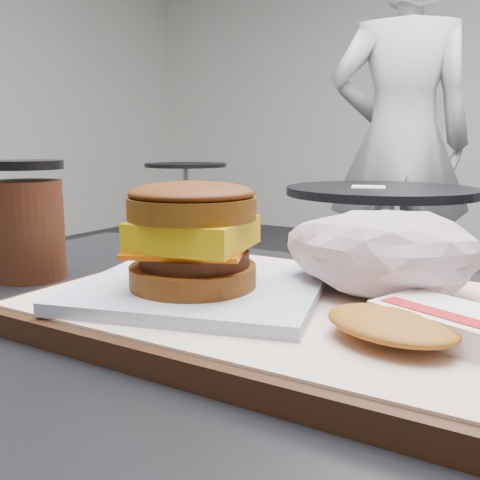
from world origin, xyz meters
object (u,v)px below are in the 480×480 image
breakfast_sandwich (195,249)px  neighbor_table (379,240)px  hash_brown (424,324)px  coffee_cup (28,224)px  serving_tray (277,308)px  patron (400,143)px  crumpled_wrapper (382,252)px

breakfast_sandwich → neighbor_table: 1.69m
hash_brown → coffee_cup: size_ratio=1.07×
serving_tray → breakfast_sandwich: size_ratio=1.67×
breakfast_sandwich → patron: patron is taller
crumpled_wrapper → neighbor_table: crumpled_wrapper is taller
breakfast_sandwich → patron: size_ratio=0.12×
crumpled_wrapper → coffee_cup: (-0.35, -0.06, 0.00)m
hash_brown → coffee_cup: coffee_cup is taller
crumpled_wrapper → patron: patron is taller
serving_tray → breakfast_sandwich: (-0.06, -0.03, 0.05)m
crumpled_wrapper → coffee_cup: size_ratio=1.25×
coffee_cup → patron: bearing=94.9°
crumpled_wrapper → hash_brown: bearing=-59.4°
breakfast_sandwich → crumpled_wrapper: bearing=35.2°
serving_tray → patron: bearing=102.1°
coffee_cup → patron: (-0.19, 2.23, 0.08)m
serving_tray → hash_brown: hash_brown is taller
breakfast_sandwich → hash_brown: size_ratio=1.72×
serving_tray → hash_brown: size_ratio=2.86×
crumpled_wrapper → patron: size_ratio=0.09×
neighbor_table → hash_brown: bearing=-72.9°
breakfast_sandwich → hash_brown: breakfast_sandwich is taller
breakfast_sandwich → neighbor_table: breakfast_sandwich is taller
coffee_cup → hash_brown: bearing=-3.9°
patron → serving_tray: bearing=78.7°
hash_brown → patron: bearing=104.8°
hash_brown → patron: (-0.60, 2.25, 0.11)m
breakfast_sandwich → hash_brown: bearing=-1.3°
coffee_cup → breakfast_sandwich: bearing=-5.9°
hash_brown → neighbor_table: 1.73m
serving_tray → breakfast_sandwich: bearing=-147.9°
serving_tray → patron: 2.27m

